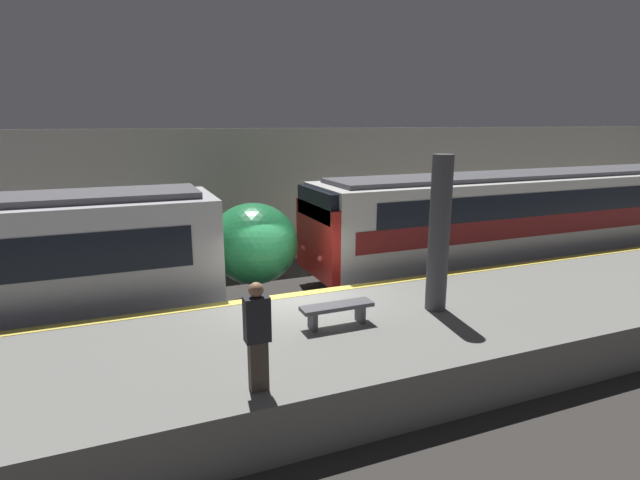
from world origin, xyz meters
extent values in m
plane|color=#33302D|center=(0.00, 0.00, 0.00)|extent=(120.00, 120.00, 0.00)
cube|color=slate|center=(0.00, -2.29, 0.51)|extent=(40.00, 4.58, 1.02)
cube|color=#EAD14C|center=(0.00, -0.15, 1.02)|extent=(40.00, 0.30, 0.01)
cube|color=#B2AD9E|center=(0.00, 6.43, 2.41)|extent=(50.00, 0.15, 4.82)
cylinder|color=#47474C|center=(2.56, -2.17, 2.70)|extent=(0.45, 0.45, 3.37)
ellipsoid|color=#238447|center=(-0.36, 2.27, 1.77)|extent=(2.42, 2.66, 2.23)
sphere|color=#F2EFCC|center=(0.59, 2.27, 1.37)|extent=(0.20, 0.20, 0.20)
cube|color=black|center=(12.01, 2.27, 0.29)|extent=(19.06, 2.37, 0.57)
cube|color=silver|center=(12.01, 2.27, 1.90)|extent=(20.72, 2.89, 2.66)
cube|color=maroon|center=(12.01, 0.81, 1.85)|extent=(19.89, 0.02, 0.64)
cube|color=black|center=(12.01, 0.81, 2.54)|extent=(18.65, 0.02, 0.74)
cube|color=red|center=(1.52, 2.27, 1.69)|extent=(0.25, 2.83, 2.13)
cube|color=black|center=(1.52, 2.27, 2.75)|extent=(0.25, 2.54, 0.85)
sphere|color=#EA4C42|center=(1.37, 1.62, 1.31)|extent=(0.18, 0.18, 0.18)
sphere|color=#EA4C42|center=(1.37, 2.92, 1.31)|extent=(0.18, 0.18, 0.18)
cube|color=#4C4C51|center=(12.01, 2.27, 3.30)|extent=(19.89, 2.08, 0.14)
cube|color=#473D33|center=(-1.95, -4.02, 1.42)|extent=(0.28, 0.20, 0.80)
cube|color=#232328|center=(-1.95, -4.02, 2.17)|extent=(0.38, 0.24, 0.70)
sphere|color=#9E7051|center=(-1.95, -4.02, 2.63)|extent=(0.23, 0.23, 0.23)
cube|color=#4C4C51|center=(-0.35, -2.20, 1.22)|extent=(0.10, 0.32, 0.41)
cube|color=#4C4C51|center=(0.70, -2.20, 1.22)|extent=(0.10, 0.32, 0.41)
cube|color=#4C4C51|center=(0.17, -2.20, 1.43)|extent=(1.50, 0.40, 0.08)
camera|label=1|loc=(-3.70, -10.81, 5.04)|focal=28.00mm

